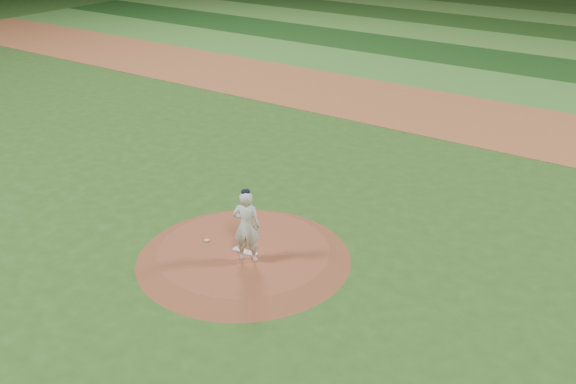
{
  "coord_description": "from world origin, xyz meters",
  "views": [
    {
      "loc": [
        8.99,
        -11.04,
        8.62
      ],
      "look_at": [
        0.0,
        2.0,
        1.1
      ],
      "focal_mm": 40.0,
      "sensor_mm": 36.0,
      "label": 1
    }
  ],
  "objects_px": {
    "pitching_rubber": "(245,252)",
    "pitcher_on_mound": "(247,226)",
    "pitchers_mound": "(244,254)",
    "rosin_bag": "(207,240)"
  },
  "relations": [
    {
      "from": "pitcher_on_mound",
      "to": "pitchers_mound",
      "type": "bearing_deg",
      "value": 139.24
    },
    {
      "from": "rosin_bag",
      "to": "pitchers_mound",
      "type": "bearing_deg",
      "value": 12.07
    },
    {
      "from": "rosin_bag",
      "to": "pitching_rubber",
      "type": "bearing_deg",
      "value": 6.7
    },
    {
      "from": "pitching_rubber",
      "to": "rosin_bag",
      "type": "relative_size",
      "value": 5.46
    },
    {
      "from": "rosin_bag",
      "to": "pitcher_on_mound",
      "type": "bearing_deg",
      "value": -4.37
    },
    {
      "from": "pitchers_mound",
      "to": "pitching_rubber",
      "type": "height_order",
      "value": "pitching_rubber"
    },
    {
      "from": "pitchers_mound",
      "to": "pitching_rubber",
      "type": "xyz_separation_m",
      "value": [
        0.11,
        -0.09,
        0.14
      ]
    },
    {
      "from": "pitching_rubber",
      "to": "rosin_bag",
      "type": "xyz_separation_m",
      "value": [
        -1.16,
        -0.14,
        0.02
      ]
    },
    {
      "from": "pitching_rubber",
      "to": "pitcher_on_mound",
      "type": "bearing_deg",
      "value": -45.19
    },
    {
      "from": "pitchers_mound",
      "to": "pitcher_on_mound",
      "type": "bearing_deg",
      "value": -40.76
    }
  ]
}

